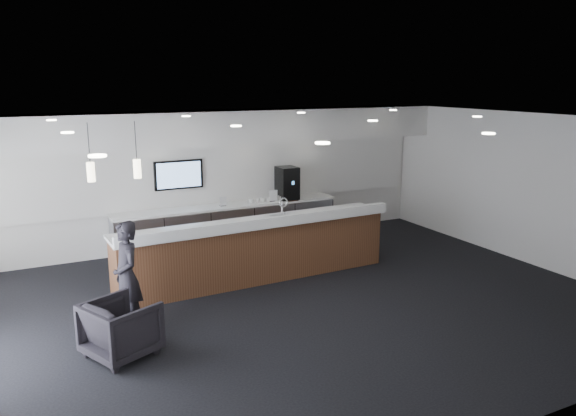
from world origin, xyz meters
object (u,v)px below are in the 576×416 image
service_counter (256,249)px  coffee_machine (287,183)px  armchair (121,329)px  lounge_guest (127,276)px

service_counter → coffee_machine: 2.89m
service_counter → coffee_machine: bearing=49.6°
coffee_machine → armchair: size_ratio=0.87×
coffee_machine → lounge_guest: (-4.27, -3.30, -0.50)m
armchair → lounge_guest: 0.95m
service_counter → armchair: 3.39m
service_counter → armchair: (-2.80, -1.91, -0.19)m
service_counter → lounge_guest: size_ratio=3.20×
service_counter → lounge_guest: 2.78m
service_counter → coffee_machine: (1.73, 2.19, 0.74)m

